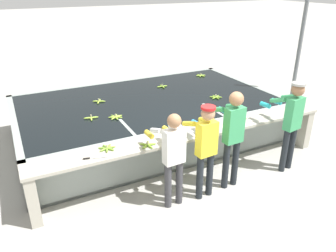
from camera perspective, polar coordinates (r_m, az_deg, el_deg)
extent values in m
plane|color=#A3A099|center=(5.93, 5.22, -9.53)|extent=(80.00, 80.00, 0.00)
cube|color=gray|center=(7.57, -3.30, -1.27)|extent=(5.59, 3.38, 0.06)
cube|color=gray|center=(6.08, 2.85, -3.79)|extent=(5.59, 0.12, 0.86)
cube|color=gray|center=(8.83, -7.67, 5.18)|extent=(5.59, 0.12, 0.86)
cube|color=gray|center=(6.90, -24.65, -2.59)|extent=(0.12, 3.38, 0.86)
cube|color=gray|center=(8.78, 13.23, 4.62)|extent=(0.12, 3.38, 0.86)
cube|color=black|center=(7.39, -3.38, 1.72)|extent=(5.35, 3.14, 0.79)
cube|color=gray|center=(6.11, -6.94, -3.82)|extent=(0.06, 0.80, 0.86)
cube|color=gray|center=(6.88, 7.72, -0.50)|extent=(0.06, 0.80, 0.86)
cube|color=#A8A393|center=(5.68, 4.35, -1.39)|extent=(5.59, 0.45, 0.05)
cube|color=#A8A393|center=(5.23, -22.62, -11.38)|extent=(0.16, 0.41, 0.81)
cube|color=#A8A393|center=(7.51, 22.17, -0.21)|extent=(0.16, 0.41, 0.81)
cylinder|color=#38383D|center=(5.12, 0.02, -10.33)|extent=(0.11, 0.11, 0.77)
cylinder|color=#38383D|center=(5.20, 1.96, -9.71)|extent=(0.11, 0.11, 0.77)
cube|color=white|center=(4.82, 1.05, -3.55)|extent=(0.33, 0.18, 0.55)
sphere|color=#9E704C|center=(4.64, 1.09, 0.89)|extent=(0.21, 0.21, 0.21)
cylinder|color=white|center=(4.86, -2.05, -0.83)|extent=(0.09, 0.31, 0.18)
cylinder|color=gold|center=(5.13, -3.31, -1.46)|extent=(0.09, 0.20, 0.08)
cylinder|color=white|center=(5.00, 1.21, -0.06)|extent=(0.09, 0.31, 0.18)
cylinder|color=gold|center=(5.27, -0.19, -0.72)|extent=(0.09, 0.20, 0.08)
cylinder|color=#1E2328|center=(5.32, 5.55, -8.90)|extent=(0.11, 0.11, 0.78)
cylinder|color=#1E2328|center=(5.42, 7.27, -8.27)|extent=(0.11, 0.11, 0.78)
cube|color=yellow|center=(5.04, 6.77, -2.20)|extent=(0.33, 0.19, 0.55)
sphere|color=tan|center=(4.87, 7.00, 2.14)|extent=(0.21, 0.21, 0.21)
cylinder|color=red|center=(4.84, 7.06, 3.19)|extent=(0.22, 0.22, 0.04)
cylinder|color=yellow|center=(5.05, 3.71, 0.39)|extent=(0.10, 0.31, 0.18)
cylinder|color=teal|center=(5.31, 2.12, -0.30)|extent=(0.10, 0.21, 0.08)
cylinder|color=yellow|center=(5.23, 6.59, 1.13)|extent=(0.10, 0.31, 0.18)
cylinder|color=teal|center=(5.48, 4.92, 0.43)|extent=(0.10, 0.21, 0.08)
cylinder|color=#1E2328|center=(5.62, 10.03, -6.82)|extent=(0.11, 0.11, 0.85)
cylinder|color=#1E2328|center=(5.73, 11.60, -6.28)|extent=(0.11, 0.11, 0.85)
cube|color=#38995B|center=(5.35, 11.42, 0.14)|extent=(0.33, 0.18, 0.60)
sphere|color=#9E704C|center=(5.18, 11.83, 4.64)|extent=(0.23, 0.23, 0.23)
cylinder|color=#38995B|center=(5.34, 8.59, 2.87)|extent=(0.09, 0.31, 0.18)
cylinder|color=teal|center=(5.59, 6.94, 2.12)|extent=(0.09, 0.20, 0.08)
cylinder|color=#38995B|center=(5.54, 11.23, 3.44)|extent=(0.09, 0.31, 0.18)
cylinder|color=teal|center=(5.77, 9.53, 2.70)|extent=(0.09, 0.20, 0.08)
cylinder|color=#1E2328|center=(6.36, 19.61, -4.11)|extent=(0.11, 0.11, 0.83)
cylinder|color=#1E2328|center=(6.51, 20.65, -3.59)|extent=(0.11, 0.11, 0.83)
cube|color=#38995B|center=(6.15, 21.08, 2.02)|extent=(0.34, 0.22, 0.59)
sphere|color=#896042|center=(6.01, 21.70, 5.88)|extent=(0.23, 0.23, 0.23)
cylinder|color=#9E9E99|center=(5.98, 21.85, 6.81)|extent=(0.24, 0.24, 0.04)
cylinder|color=#38995B|center=(6.09, 18.60, 4.28)|extent=(0.13, 0.32, 0.18)
cylinder|color=#1EA3AD|center=(6.28, 16.60, 3.54)|extent=(0.11, 0.21, 0.08)
cylinder|color=#38995B|center=(6.34, 20.35, 4.80)|extent=(0.13, 0.32, 0.18)
cylinder|color=#1EA3AD|center=(6.52, 18.38, 4.08)|extent=(0.11, 0.21, 0.08)
ellipsoid|color=#7FAD33|center=(7.36, 8.52, 4.87)|extent=(0.05, 0.17, 0.04)
ellipsoid|color=#7FAD33|center=(7.41, 8.73, 4.98)|extent=(0.16, 0.13, 0.04)
ellipsoid|color=#7FAD33|center=(7.45, 8.52, 5.11)|extent=(0.17, 0.11, 0.04)
ellipsoid|color=#7FAD33|center=(7.45, 8.09, 5.14)|extent=(0.05, 0.17, 0.04)
ellipsoid|color=#7FAD33|center=(7.41, 7.88, 5.03)|extent=(0.16, 0.13, 0.04)
ellipsoid|color=#7FAD33|center=(7.36, 8.09, 4.90)|extent=(0.17, 0.11, 0.04)
cylinder|color=tan|center=(7.40, 8.32, 5.27)|extent=(0.03, 0.03, 0.04)
ellipsoid|color=#7FAD33|center=(8.14, -1.18, 7.02)|extent=(0.05, 0.17, 0.04)
ellipsoid|color=#7FAD33|center=(8.07, -1.39, 6.87)|extent=(0.17, 0.05, 0.04)
ellipsoid|color=#7FAD33|center=(8.04, -0.88, 6.81)|extent=(0.05, 0.17, 0.04)
ellipsoid|color=#7FAD33|center=(8.11, -0.67, 6.96)|extent=(0.17, 0.05, 0.04)
cylinder|color=tan|center=(8.08, -1.03, 7.16)|extent=(0.03, 0.03, 0.04)
ellipsoid|color=#9EC642|center=(6.39, -13.73, 1.36)|extent=(0.17, 0.07, 0.04)
ellipsoid|color=#9EC642|center=(6.34, -13.21, 1.22)|extent=(0.07, 0.17, 0.04)
ellipsoid|color=#9EC642|center=(6.40, -12.75, 1.46)|extent=(0.17, 0.07, 0.04)
ellipsoid|color=#9EC642|center=(6.45, -13.27, 1.59)|extent=(0.07, 0.17, 0.04)
cylinder|color=tan|center=(6.38, -13.27, 1.70)|extent=(0.03, 0.03, 0.04)
ellipsoid|color=#9EC642|center=(7.28, -11.85, 4.38)|extent=(0.11, 0.17, 0.04)
ellipsoid|color=#9EC642|center=(7.24, -12.36, 4.23)|extent=(0.17, 0.11, 0.04)
ellipsoid|color=#9EC642|center=(7.18, -12.02, 4.08)|extent=(0.11, 0.17, 0.04)
ellipsoid|color=#9EC642|center=(7.22, -11.51, 4.24)|extent=(0.17, 0.11, 0.04)
cylinder|color=tan|center=(7.22, -11.96, 4.50)|extent=(0.03, 0.03, 0.04)
ellipsoid|color=#93BC3D|center=(6.36, -8.67, 1.69)|extent=(0.17, 0.07, 0.04)
ellipsoid|color=#93BC3D|center=(6.39, -9.02, 1.76)|extent=(0.11, 0.17, 0.04)
ellipsoid|color=#93BC3D|center=(6.38, -9.43, 1.69)|extent=(0.10, 0.17, 0.04)
ellipsoid|color=#93BC3D|center=(6.34, -9.60, 1.53)|extent=(0.17, 0.08, 0.04)
ellipsoid|color=#93BC3D|center=(6.30, -9.39, 1.40)|extent=(0.16, 0.13, 0.04)
ellipsoid|color=#93BC3D|center=(6.29, -8.97, 1.39)|extent=(0.04, 0.17, 0.04)
ellipsoid|color=#93BC3D|center=(6.32, -8.64, 1.52)|extent=(0.15, 0.14, 0.04)
cylinder|color=tan|center=(6.33, -9.13, 1.87)|extent=(0.03, 0.03, 0.04)
ellipsoid|color=#93BC3D|center=(9.03, 5.66, 8.67)|extent=(0.14, 0.15, 0.04)
ellipsoid|color=#93BC3D|center=(9.04, 5.99, 8.68)|extent=(0.08, 0.17, 0.04)
ellipsoid|color=#93BC3D|center=(9.10, 6.06, 8.77)|extent=(0.17, 0.07, 0.04)
ellipsoid|color=#93BC3D|center=(9.13, 5.80, 8.84)|extent=(0.14, 0.15, 0.04)
ellipsoid|color=#93BC3D|center=(9.11, 5.47, 8.83)|extent=(0.08, 0.17, 0.04)
ellipsoid|color=#93BC3D|center=(9.06, 5.39, 8.74)|extent=(0.17, 0.07, 0.04)
cylinder|color=tan|center=(9.07, 5.74, 8.97)|extent=(0.03, 0.03, 0.04)
ellipsoid|color=#75A333|center=(6.33, 11.89, 1.34)|extent=(0.12, 0.16, 0.04)
ellipsoid|color=#75A333|center=(6.27, 12.07, 1.11)|extent=(0.17, 0.08, 0.04)
ellipsoid|color=#75A333|center=(6.27, 12.66, 1.06)|extent=(0.04, 0.17, 0.04)
ellipsoid|color=#75A333|center=(6.33, 12.84, 1.26)|extent=(0.17, 0.09, 0.04)
ellipsoid|color=#75A333|center=(6.37, 12.37, 1.43)|extent=(0.13, 0.16, 0.04)
cylinder|color=tan|center=(6.30, 12.39, 1.54)|extent=(0.03, 0.03, 0.04)
ellipsoid|color=#7FAD33|center=(5.23, -3.00, -3.22)|extent=(0.17, 0.06, 0.04)
ellipsoid|color=#7FAD33|center=(5.27, -3.56, -3.04)|extent=(0.11, 0.17, 0.04)
ellipsoid|color=#7FAD33|center=(5.23, -4.14, -3.23)|extent=(0.15, 0.14, 0.04)
ellipsoid|color=#7FAD33|center=(5.18, -3.95, -3.54)|extent=(0.17, 0.11, 0.04)
ellipsoid|color=#7FAD33|center=(5.18, -3.23, -3.54)|extent=(0.07, 0.17, 0.04)
cylinder|color=tan|center=(5.20, -3.59, -2.97)|extent=(0.03, 0.03, 0.04)
ellipsoid|color=#75A333|center=(5.17, -11.07, -4.03)|extent=(0.17, 0.10, 0.04)
ellipsoid|color=#75A333|center=(5.15, -10.60, -4.10)|extent=(0.08, 0.17, 0.04)
ellipsoid|color=#75A333|center=(5.17, -10.12, -3.96)|extent=(0.13, 0.16, 0.04)
ellipsoid|color=#75A333|center=(5.21, -10.01, -3.71)|extent=(0.17, 0.05, 0.04)
ellipsoid|color=#75A333|center=(5.24, -10.34, -3.54)|extent=(0.14, 0.15, 0.04)
ellipsoid|color=#75A333|center=(5.24, -10.86, -3.58)|extent=(0.06, 0.17, 0.04)
ellipsoid|color=#75A333|center=(5.21, -11.19, -3.79)|extent=(0.17, 0.12, 0.04)
cylinder|color=tan|center=(5.18, -10.63, -3.47)|extent=(0.03, 0.03, 0.04)
cube|color=silver|center=(4.99, -11.72, -5.31)|extent=(0.20, 0.08, 0.00)
cube|color=black|center=(4.99, -14.02, -5.53)|extent=(0.10, 0.05, 0.02)
cylinder|color=slate|center=(8.30, 21.67, 10.87)|extent=(0.09, 0.09, 3.20)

